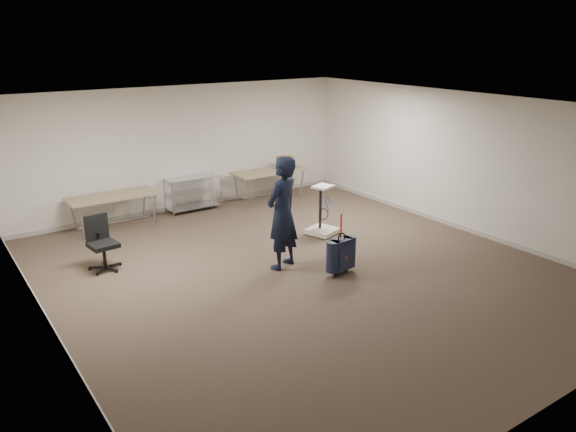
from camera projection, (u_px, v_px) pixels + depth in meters
ground at (301, 271)px, 9.60m from camera, size 9.00×9.00×0.00m
room_shell at (258, 244)px, 10.67m from camera, size 8.00×9.00×9.00m
folding_table_left at (113, 198)px, 11.46m from camera, size 1.80×0.75×0.73m
folding_table_right at (269, 173)px, 13.51m from camera, size 1.80×0.75×0.73m
wire_shelf at (193, 192)px, 12.76m from camera, size 1.22×0.47×0.80m
person at (282, 213)px, 9.48m from camera, size 0.84×0.70×1.96m
suitcase at (341, 254)px, 9.37m from camera, size 0.40×0.26×1.06m
office_chair at (103, 253)px, 9.62m from camera, size 0.57×0.57×0.95m
equipment_cart at (322, 221)px, 11.30m from camera, size 0.69×0.69×1.01m
cardboard_box at (286, 162)px, 13.68m from camera, size 0.45×0.38×0.29m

